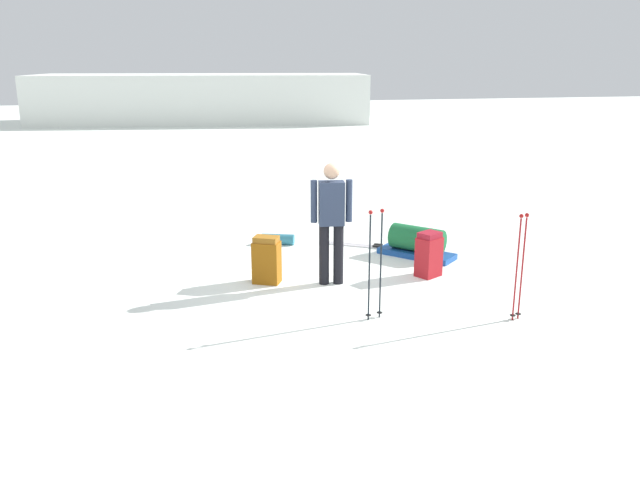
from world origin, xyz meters
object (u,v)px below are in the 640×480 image
at_px(backpack_bright, 429,255).
at_px(ski_poles_planted_near, 520,262).
at_px(skier_standing, 331,217).
at_px(sleeping_mat_rolled, 278,239).
at_px(gear_sled, 417,243).
at_px(ski_pair_near, 378,247).
at_px(backpack_large_dark, 267,260).
at_px(ski_poles_planted_far, 375,259).

height_order(backpack_bright, ski_poles_planted_near, ski_poles_planted_near).
distance_m(skier_standing, sleeping_mat_rolled, 2.32).
distance_m(backpack_bright, ski_poles_planted_near, 1.85).
bearing_deg(ski_poles_planted_near, gear_sled, 94.69).
relative_size(skier_standing, ski_pair_near, 1.04).
distance_m(ski_pair_near, sleeping_mat_rolled, 1.69).
bearing_deg(gear_sled, backpack_bright, -101.35).
xyz_separation_m(skier_standing, backpack_bright, (1.45, -0.01, -0.63)).
xyz_separation_m(ski_pair_near, backpack_bright, (0.26, -1.56, 0.31)).
relative_size(backpack_bright, gear_sled, 0.55).
height_order(skier_standing, ski_poles_planted_near, skier_standing).
bearing_deg(sleeping_mat_rolled, ski_pair_near, -19.58).
bearing_deg(backpack_bright, backpack_large_dark, 174.09).
distance_m(ski_pair_near, ski_poles_planted_near, 3.45).
height_order(ski_poles_planted_near, ski_poles_planted_far, ski_poles_planted_far).
relative_size(ski_pair_near, backpack_bright, 2.50).
height_order(ski_poles_planted_near, sleeping_mat_rolled, ski_poles_planted_near).
height_order(backpack_bright, ski_poles_planted_far, ski_poles_planted_far).
height_order(ski_pair_near, ski_poles_planted_far, ski_poles_planted_far).
xyz_separation_m(backpack_large_dark, gear_sled, (2.51, 0.71, -0.10)).
xyz_separation_m(skier_standing, sleeping_mat_rolled, (-0.41, 2.12, -0.86)).
xyz_separation_m(backpack_bright, ski_poles_planted_far, (-1.25, -1.35, 0.43)).
bearing_deg(ski_poles_planted_near, sleeping_mat_rolled, 120.32).
bearing_deg(skier_standing, sleeping_mat_rolled, 100.87).
bearing_deg(backpack_large_dark, gear_sled, 15.71).
distance_m(backpack_large_dark, backpack_bright, 2.33).
height_order(backpack_large_dark, backpack_bright, backpack_large_dark).
height_order(backpack_large_dark, gear_sled, backpack_large_dark).
xyz_separation_m(backpack_bright, gear_sled, (0.19, 0.95, -0.10)).
bearing_deg(ski_poles_planted_far, gear_sled, 57.87).
bearing_deg(skier_standing, backpack_large_dark, 164.96).
distance_m(ski_poles_planted_near, ski_poles_planted_far, 1.71).
bearing_deg(ski_pair_near, gear_sled, -53.44).
bearing_deg(ski_poles_planted_far, ski_pair_near, 71.22).
xyz_separation_m(ski_pair_near, gear_sled, (0.45, -0.61, 0.21)).
bearing_deg(backpack_bright, sleeping_mat_rolled, 131.15).
bearing_deg(backpack_bright, skier_standing, 179.76).
relative_size(ski_pair_near, sleeping_mat_rolled, 2.98).
relative_size(ski_pair_near, backpack_large_dark, 2.44).
relative_size(skier_standing, ski_poles_planted_far, 1.25).
distance_m(ski_pair_near, backpack_large_dark, 2.46).
distance_m(skier_standing, backpack_large_dark, 1.10).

